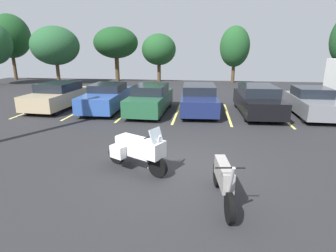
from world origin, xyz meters
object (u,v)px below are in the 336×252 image
Objects in this scene: car_green at (150,99)px; car_grey at (312,103)px; car_navy at (199,99)px; motorcycle_touring at (138,149)px; motorcycle_second at (223,180)px; car_tan at (58,96)px; car_blue at (107,97)px; car_black at (258,100)px.

car_green is 8.56m from car_grey.
car_green reaches higher than car_navy.
motorcycle_second is at bearing -31.19° from motorcycle_touring.
car_tan is (-6.65, 7.72, 0.07)m from motorcycle_touring.
car_navy is (5.27, 0.10, 0.02)m from car_blue.
car_grey reaches higher than car_blue.
motorcycle_touring is 0.91× the size of motorcycle_second.
car_tan is 14.13m from car_grey.
car_blue is at bearing 115.41° from motorcycle_touring.
car_green is 1.08× the size of car_grey.
motorcycle_touring is 0.42× the size of car_navy.
car_grey is (7.48, 7.69, 0.03)m from motorcycle_touring.
motorcycle_second is 9.48m from car_black.
car_green is 2.70m from car_navy.
car_grey is at bearing -0.38° from car_blue.
car_tan is 0.96× the size of car_blue.
motorcycle_second is 10.98m from car_blue.
car_navy is 5.90m from car_grey.
car_blue is (-3.69, 7.76, 0.04)m from motorcycle_touring.
motorcycle_second is at bearing -85.32° from car_navy.
car_black is at bearing 0.14° from car_tan.
motorcycle_second is 0.45× the size of car_black.
car_grey is (5.14, 9.10, 0.14)m from motorcycle_second.
motorcycle_second is 10.46m from car_grey.
car_green is 5.80m from car_black.
car_navy is at bearing 178.00° from car_black.
car_green is (-1.07, 7.41, 0.06)m from motorcycle_touring.
car_navy reaches higher than motorcycle_second.
motorcycle_second is 9.46m from car_green.
car_black is 1.13× the size of car_grey.
car_green is at bearing -7.71° from car_blue.
motorcycle_second is 0.47× the size of car_green.
car_blue is (-6.03, 9.18, 0.14)m from motorcycle_second.
car_grey is (5.90, -0.18, -0.02)m from car_navy.
car_black reaches higher than motorcycle_touring.
car_black reaches higher than car_navy.
car_green is (-3.42, 8.82, 0.17)m from motorcycle_second.
car_tan is 8.23m from car_navy.
car_black reaches higher than car_green.
car_grey is at bearing 60.55° from motorcycle_second.
car_blue is 5.27m from car_navy.
motorcycle_second is 12.82m from car_tan.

